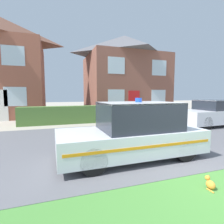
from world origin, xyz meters
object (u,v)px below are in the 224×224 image
object	(u,v)px
police_car	(134,132)
neighbour_car_near	(212,113)
cat	(210,184)
house_right	(124,74)

from	to	relation	value
police_car	neighbour_car_near	distance (m)	7.23
cat	neighbour_car_near	bearing A→B (deg)	-46.75
house_right	cat	bearing A→B (deg)	-105.99
police_car	house_right	world-z (taller)	house_right
police_car	cat	bearing A→B (deg)	108.01
cat	neighbour_car_near	xyz separation A→B (m)	(5.83, 5.16, 0.61)
police_car	cat	distance (m)	2.19
police_car	house_right	distance (m)	13.04
neighbour_car_near	house_right	size ratio (longest dim) A/B	0.55
cat	house_right	xyz separation A→B (m)	(3.95, 13.79, 3.70)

